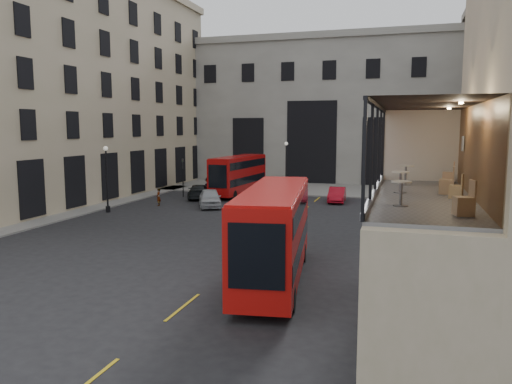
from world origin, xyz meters
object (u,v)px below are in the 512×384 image
(traffic_light_near, at_px, (283,201))
(pedestrian_b, at_px, (208,187))
(bus_far, at_px, (239,173))
(pedestrian_c, at_px, (302,187))
(pedestrian_a, at_px, (221,185))
(cafe_chair_d, at_px, (449,177))
(cafe_chair_b, at_px, (456,191))
(pedestrian_d, at_px, (402,184))
(cafe_table_mid, at_px, (400,179))
(bus_near, at_px, (275,229))
(car_a, at_px, (210,198))
(cafe_table_far, at_px, (406,172))
(cyclist, at_px, (280,234))
(bicycle, at_px, (266,212))
(street_lamp_b, at_px, (286,170))
(cafe_chair_c, at_px, (447,186))
(street_lamp_a, at_px, (107,183))
(cafe_chair_a, at_px, (464,205))
(traffic_light_far, at_px, (183,172))
(car_b, at_px, (337,195))
(car_c, at_px, (199,192))
(cafe_table_near, at_px, (401,190))
(pedestrian_e, at_px, (158,197))

(traffic_light_near, distance_m, pedestrian_b, 20.25)
(bus_far, distance_m, pedestrian_c, 6.61)
(pedestrian_a, xyz_separation_m, cafe_chair_d, (20.12, -27.98, 4.03))
(cafe_chair_b, bearing_deg, pedestrian_d, 92.73)
(cafe_table_mid, bearing_deg, bus_near, 146.46)
(car_a, height_order, cafe_table_far, cafe_table_far)
(cyclist, relative_size, pedestrian_b, 0.89)
(bicycle, bearing_deg, cafe_table_mid, -169.29)
(traffic_light_near, height_order, cyclist, traffic_light_near)
(street_lamp_b, height_order, cafe_chair_c, cafe_chair_c)
(street_lamp_a, bearing_deg, cafe_chair_a, -41.33)
(traffic_light_far, bearing_deg, bus_near, -56.93)
(car_a, relative_size, cyclist, 2.63)
(bus_near, height_order, cafe_chair_a, cafe_chair_a)
(pedestrian_d, height_order, cafe_table_far, cafe_table_far)
(cyclist, relative_size, cafe_chair_b, 2.24)
(car_a, bearing_deg, car_b, 5.93)
(car_a, bearing_deg, bicycle, -59.21)
(pedestrian_a, relative_size, cafe_chair_d, 1.92)
(traffic_light_near, height_order, cafe_chair_c, cafe_chair_c)
(car_a, bearing_deg, car_c, 98.88)
(car_a, height_order, cafe_table_mid, cafe_table_mid)
(traffic_light_near, xyz_separation_m, pedestrian_a, (-11.57, 20.00, -1.59))
(street_lamp_a, relative_size, pedestrian_b, 2.74)
(street_lamp_b, xyz_separation_m, bus_far, (-4.25, -2.96, -0.18))
(pedestrian_d, bearing_deg, car_b, 133.76)
(traffic_light_far, relative_size, pedestrian_a, 2.26)
(street_lamp_b, bearing_deg, pedestrian_a, -163.04)
(bicycle, bearing_deg, pedestrian_c, -16.87)
(car_b, xyz_separation_m, cafe_table_mid, (5.76, -28.19, 4.40))
(pedestrian_b, bearing_deg, street_lamp_a, -157.49)
(street_lamp_a, xyz_separation_m, pedestrian_a, (4.43, 14.00, -1.55))
(cafe_table_mid, bearing_deg, cafe_chair_a, -69.01)
(cafe_table_near, bearing_deg, street_lamp_b, 108.05)
(cafe_chair_c, distance_m, cafe_chair_d, 3.22)
(traffic_light_near, bearing_deg, cafe_table_mid, -59.04)
(traffic_light_near, xyz_separation_m, cafe_chair_d, (8.56, -7.98, 2.44))
(traffic_light_near, relative_size, bus_near, 0.36)
(bus_far, relative_size, pedestrian_b, 5.14)
(bus_near, relative_size, cafe_table_near, 15.13)
(cafe_table_near, bearing_deg, cafe_chair_c, 65.34)
(street_lamp_a, bearing_deg, pedestrian_a, 72.43)
(bus_near, xyz_separation_m, bicycle, (-4.44, 14.47, -1.84))
(cafe_chair_b, relative_size, cafe_chair_c, 0.85)
(cafe_table_mid, height_order, cafe_chair_b, cafe_chair_b)
(traffic_light_near, xyz_separation_m, pedestrian_b, (-11.56, 16.56, -1.45))
(cafe_chair_d, bearing_deg, cyclist, 143.99)
(car_c, bearing_deg, pedestrian_c, -166.09)
(pedestrian_e, xyz_separation_m, cafe_chair_c, (21.90, -21.36, 4.12))
(pedestrian_e, height_order, cafe_table_far, cafe_table_far)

